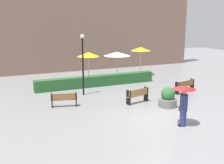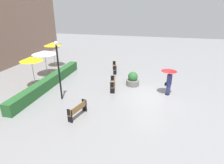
{
  "view_description": "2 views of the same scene",
  "coord_description": "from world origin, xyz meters",
  "px_view_note": "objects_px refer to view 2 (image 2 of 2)",
  "views": [
    {
      "loc": [
        -7.74,
        -11.36,
        5.09
      ],
      "look_at": [
        -0.88,
        3.89,
        1.32
      ],
      "focal_mm": 43.81,
      "sensor_mm": 36.0,
      "label": 1
    },
    {
      "loc": [
        -13.07,
        -0.14,
        6.32
      ],
      "look_at": [
        -0.05,
        3.03,
        0.89
      ],
      "focal_mm": 30.24,
      "sensor_mm": 36.0,
      "label": 2
    }
  ],
  "objects_px": {
    "planter_pot": "(133,80)",
    "patio_umbrella_yellow_far": "(53,44)",
    "lamp_post": "(58,65)",
    "patio_umbrella_white": "(44,52)",
    "patio_umbrella_yellow": "(31,59)",
    "bench_far_left": "(78,109)",
    "pedestrian_with_umbrella": "(169,77)",
    "bench_far_right": "(115,67)",
    "bench_mid_center": "(113,83)"
  },
  "relations": [
    {
      "from": "bench_far_right",
      "to": "patio_umbrella_white",
      "type": "bearing_deg",
      "value": 111.61
    },
    {
      "from": "bench_mid_center",
      "to": "patio_umbrella_yellow",
      "type": "relative_size",
      "value": 0.63
    },
    {
      "from": "lamp_post",
      "to": "patio_umbrella_yellow_far",
      "type": "height_order",
      "value": "lamp_post"
    },
    {
      "from": "bench_far_left",
      "to": "bench_mid_center",
      "type": "relative_size",
      "value": 0.97
    },
    {
      "from": "patio_umbrella_white",
      "to": "planter_pot",
      "type": "bearing_deg",
      "value": -94.29
    },
    {
      "from": "bench_far_left",
      "to": "pedestrian_with_umbrella",
      "type": "height_order",
      "value": "pedestrian_with_umbrella"
    },
    {
      "from": "pedestrian_with_umbrella",
      "to": "bench_far_right",
      "type": "bearing_deg",
      "value": 50.08
    },
    {
      "from": "bench_far_left",
      "to": "patio_umbrella_yellow_far",
      "type": "height_order",
      "value": "patio_umbrella_yellow_far"
    },
    {
      "from": "patio_umbrella_yellow",
      "to": "patio_umbrella_yellow_far",
      "type": "bearing_deg",
      "value": 13.46
    },
    {
      "from": "bench_far_left",
      "to": "patio_umbrella_white",
      "type": "relative_size",
      "value": 0.65
    },
    {
      "from": "bench_far_left",
      "to": "patio_umbrella_yellow_far",
      "type": "xyz_separation_m",
      "value": [
        9.12,
        6.7,
        1.99
      ]
    },
    {
      "from": "bench_far_left",
      "to": "patio_umbrella_yellow_far",
      "type": "distance_m",
      "value": 11.49
    },
    {
      "from": "bench_mid_center",
      "to": "lamp_post",
      "type": "relative_size",
      "value": 0.39
    },
    {
      "from": "bench_mid_center",
      "to": "pedestrian_with_umbrella",
      "type": "height_order",
      "value": "pedestrian_with_umbrella"
    },
    {
      "from": "patio_umbrella_yellow",
      "to": "patio_umbrella_yellow_far",
      "type": "relative_size",
      "value": 0.97
    },
    {
      "from": "lamp_post",
      "to": "bench_far_left",
      "type": "bearing_deg",
      "value": -132.46
    },
    {
      "from": "lamp_post",
      "to": "patio_umbrella_white",
      "type": "relative_size",
      "value": 1.73
    },
    {
      "from": "lamp_post",
      "to": "patio_umbrella_yellow_far",
      "type": "bearing_deg",
      "value": 32.54
    },
    {
      "from": "patio_umbrella_yellow_far",
      "to": "planter_pot",
      "type": "bearing_deg",
      "value": -110.28
    },
    {
      "from": "bench_mid_center",
      "to": "patio_umbrella_yellow_far",
      "type": "xyz_separation_m",
      "value": [
        4.68,
        7.84,
        1.94
      ]
    },
    {
      "from": "lamp_post",
      "to": "patio_umbrella_yellow",
      "type": "xyz_separation_m",
      "value": [
        1.53,
        3.23,
        -0.14
      ]
    },
    {
      "from": "planter_pot",
      "to": "patio_umbrella_yellow",
      "type": "bearing_deg",
      "value": 105.9
    },
    {
      "from": "planter_pot",
      "to": "patio_umbrella_yellow_far",
      "type": "xyz_separation_m",
      "value": [
        3.42,
        9.24,
        1.98
      ]
    },
    {
      "from": "bench_far_right",
      "to": "patio_umbrella_yellow_far",
      "type": "height_order",
      "value": "patio_umbrella_yellow_far"
    },
    {
      "from": "pedestrian_with_umbrella",
      "to": "patio_umbrella_white",
      "type": "bearing_deg",
      "value": 81.15
    },
    {
      "from": "planter_pot",
      "to": "patio_umbrella_yellow",
      "type": "relative_size",
      "value": 0.46
    },
    {
      "from": "lamp_post",
      "to": "patio_umbrella_yellow_far",
      "type": "distance_m",
      "value": 8.53
    },
    {
      "from": "bench_far_right",
      "to": "patio_umbrella_yellow",
      "type": "bearing_deg",
      "value": 133.66
    },
    {
      "from": "patio_umbrella_white",
      "to": "patio_umbrella_yellow_far",
      "type": "relative_size",
      "value": 0.91
    },
    {
      "from": "patio_umbrella_yellow",
      "to": "patio_umbrella_white",
      "type": "xyz_separation_m",
      "value": [
        2.89,
        0.64,
        -0.16
      ]
    },
    {
      "from": "bench_far_left",
      "to": "bench_mid_center",
      "type": "xyz_separation_m",
      "value": [
        4.44,
        -1.14,
        0.05
      ]
    },
    {
      "from": "patio_umbrella_white",
      "to": "patio_umbrella_yellow_far",
      "type": "xyz_separation_m",
      "value": [
        2.78,
        0.71,
        0.25
      ]
    },
    {
      "from": "bench_mid_center",
      "to": "lamp_post",
      "type": "xyz_separation_m",
      "value": [
        -2.51,
        3.25,
        2.01
      ]
    },
    {
      "from": "patio_umbrella_yellow",
      "to": "patio_umbrella_white",
      "type": "distance_m",
      "value": 2.96
    },
    {
      "from": "bench_far_left",
      "to": "patio_umbrella_white",
      "type": "bearing_deg",
      "value": 43.33
    },
    {
      "from": "patio_umbrella_yellow_far",
      "to": "bench_far_right",
      "type": "bearing_deg",
      "value": -92.37
    },
    {
      "from": "lamp_post",
      "to": "patio_umbrella_yellow",
      "type": "bearing_deg",
      "value": 64.71
    },
    {
      "from": "bench_far_left",
      "to": "patio_umbrella_yellow",
      "type": "height_order",
      "value": "patio_umbrella_yellow"
    },
    {
      "from": "bench_far_right",
      "to": "planter_pot",
      "type": "bearing_deg",
      "value": -144.19
    },
    {
      "from": "pedestrian_with_umbrella",
      "to": "lamp_post",
      "type": "relative_size",
      "value": 0.48
    },
    {
      "from": "bench_mid_center",
      "to": "planter_pot",
      "type": "xyz_separation_m",
      "value": [
        1.27,
        -1.4,
        -0.04
      ]
    },
    {
      "from": "bench_mid_center",
      "to": "patio_umbrella_white",
      "type": "relative_size",
      "value": 0.67
    },
    {
      "from": "lamp_post",
      "to": "patio_umbrella_yellow_far",
      "type": "xyz_separation_m",
      "value": [
        7.19,
        4.59,
        -0.06
      ]
    },
    {
      "from": "patio_umbrella_yellow",
      "to": "planter_pot",
      "type": "bearing_deg",
      "value": -74.1
    },
    {
      "from": "pedestrian_with_umbrella",
      "to": "patio_umbrella_yellow",
      "type": "xyz_separation_m",
      "value": [
        -1.12,
        10.72,
        1.02
      ]
    },
    {
      "from": "bench_far_right",
      "to": "patio_umbrella_white",
      "type": "distance_m",
      "value": 6.97
    },
    {
      "from": "planter_pot",
      "to": "patio_umbrella_white",
      "type": "relative_size",
      "value": 0.49
    },
    {
      "from": "patio_umbrella_yellow",
      "to": "patio_umbrella_yellow_far",
      "type": "xyz_separation_m",
      "value": [
        5.66,
        1.36,
        0.08
      ]
    },
    {
      "from": "bench_far_left",
      "to": "patio_umbrella_white",
      "type": "height_order",
      "value": "patio_umbrella_white"
    },
    {
      "from": "planter_pot",
      "to": "patio_umbrella_yellow_far",
      "type": "relative_size",
      "value": 0.45
    }
  ]
}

